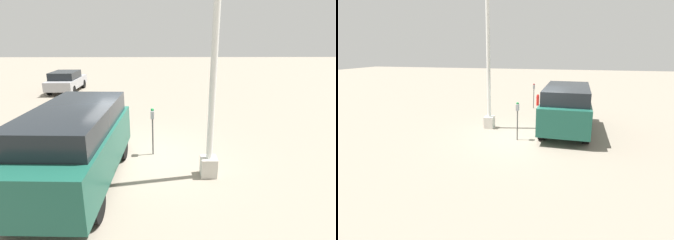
{
  "view_description": "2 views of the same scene",
  "coord_description": "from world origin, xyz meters",
  "views": [
    {
      "loc": [
        7.64,
        0.93,
        3.79
      ],
      "look_at": [
        -0.68,
        1.01,
        1.07
      ],
      "focal_mm": 28.0,
      "sensor_mm": 36.0,
      "label": 1
    },
    {
      "loc": [
        -10.38,
        -1.41,
        3.61
      ],
      "look_at": [
        -0.7,
        0.89,
        0.93
      ],
      "focal_mm": 28.0,
      "sensor_mm": 36.0,
      "label": 2
    }
  ],
  "objects": [
    {
      "name": "parking_meter_near",
      "position": [
        -0.31,
        0.51,
        1.17
      ],
      "size": [
        0.2,
        0.11,
        1.59
      ],
      "rotation": [
        0.0,
        0.0,
        0.01
      ],
      "color": "#4C4C4C",
      "rests_on": "ground"
    },
    {
      "name": "lamp_post",
      "position": [
        1.09,
        2.13,
        2.13
      ],
      "size": [
        0.44,
        0.44,
        6.14
      ],
      "color": "beige",
      "rests_on": "ground"
    },
    {
      "name": "ground_plane",
      "position": [
        0.0,
        0.0,
        0.0
      ],
      "size": [
        80.0,
        80.0,
        0.0
      ],
      "primitive_type": "plane",
      "color": "gray"
    },
    {
      "name": "car_distant",
      "position": [
        -10.53,
        -5.95,
        0.75
      ],
      "size": [
        3.86,
        1.81,
        1.41
      ],
      "rotation": [
        0.0,
        0.0,
        3.16
      ],
      "color": "#9E9EA3",
      "rests_on": "ground"
    },
    {
      "name": "parked_van",
      "position": [
        1.41,
        -1.39,
        1.14
      ],
      "size": [
        4.86,
        2.16,
        2.06
      ],
      "rotation": [
        0.0,
        0.0,
        -0.03
      ],
      "color": "#195142",
      "rests_on": "ground"
    }
  ]
}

